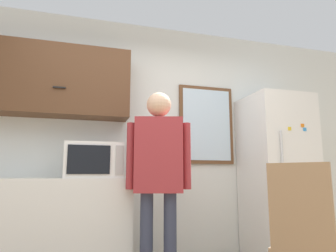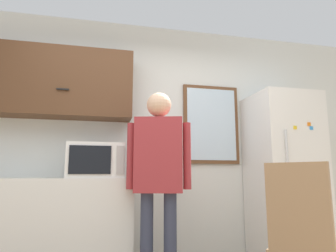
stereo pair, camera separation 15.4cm
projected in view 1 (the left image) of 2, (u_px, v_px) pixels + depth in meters
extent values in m
cube|color=silver|center=(131.00, 138.00, 3.36)|extent=(6.00, 0.06, 2.70)
cube|color=silver|center=(4.00, 231.00, 2.58)|extent=(2.13, 0.63, 0.91)
cube|color=#51331E|center=(21.00, 78.00, 2.97)|extent=(2.13, 0.30, 0.73)
cube|color=black|center=(59.00, 87.00, 2.89)|extent=(0.12, 0.01, 0.01)
cube|color=white|center=(94.00, 161.00, 2.78)|extent=(0.51, 0.40, 0.32)
cube|color=black|center=(89.00, 159.00, 2.58)|extent=(0.36, 0.01, 0.25)
cube|color=#B2B2B2|center=(119.00, 160.00, 2.65)|extent=(0.07, 0.01, 0.26)
cylinder|color=#33384C|center=(146.00, 241.00, 2.50)|extent=(0.11, 0.11, 0.78)
cylinder|color=#33384C|center=(170.00, 240.00, 2.51)|extent=(0.11, 0.11, 0.78)
cube|color=maroon|center=(159.00, 155.00, 2.62)|extent=(0.46, 0.32, 0.65)
sphere|color=#D8AD8C|center=(159.00, 105.00, 2.69)|extent=(0.22, 0.22, 0.22)
cylinder|color=maroon|center=(130.00, 156.00, 2.61)|extent=(0.07, 0.07, 0.58)
cylinder|color=maroon|center=(187.00, 156.00, 2.62)|extent=(0.07, 0.07, 0.58)
cube|color=white|center=(278.00, 176.00, 3.39)|extent=(0.68, 0.65, 1.84)
cylinder|color=silver|center=(283.00, 162.00, 3.03)|extent=(0.02, 0.02, 0.64)
cube|color=orange|center=(303.00, 125.00, 3.19)|extent=(0.04, 0.01, 0.04)
cube|color=#338CDB|center=(305.00, 129.00, 3.19)|extent=(0.04, 0.01, 0.04)
cube|color=#338CDB|center=(296.00, 183.00, 3.06)|extent=(0.04, 0.01, 0.04)
cube|color=yellow|center=(290.00, 129.00, 3.14)|extent=(0.04, 0.01, 0.04)
cube|color=#997551|center=(310.00, 249.00, 2.09)|extent=(0.61, 0.61, 0.04)
cube|color=#997551|center=(300.00, 206.00, 1.98)|extent=(0.28, 0.34, 0.58)
cube|color=brown|center=(206.00, 125.00, 3.60)|extent=(0.68, 0.04, 0.94)
cube|color=silver|center=(207.00, 124.00, 3.58)|extent=(0.60, 0.01, 0.86)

